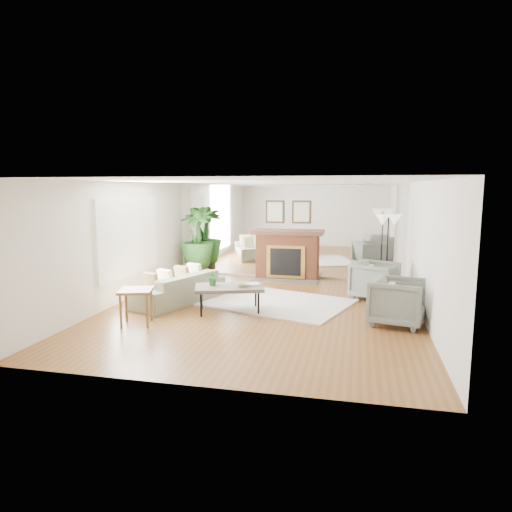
% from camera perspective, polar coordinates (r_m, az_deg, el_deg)
% --- Properties ---
extents(ground, '(7.00, 7.00, 0.00)m').
position_cam_1_polar(ground, '(8.94, 0.58, -6.88)').
color(ground, brown).
rests_on(ground, ground).
extents(wall_left, '(0.02, 7.00, 2.50)m').
position_cam_1_polar(wall_left, '(9.76, -16.84, 1.54)').
color(wall_left, silver).
rests_on(wall_left, ground).
extents(wall_right, '(0.02, 7.00, 2.50)m').
position_cam_1_polar(wall_right, '(8.58, 20.51, 0.45)').
color(wall_right, silver).
rests_on(wall_right, ground).
extents(wall_back, '(6.00, 0.02, 2.50)m').
position_cam_1_polar(wall_back, '(12.10, 4.07, 3.17)').
color(wall_back, silver).
rests_on(wall_back, ground).
extents(mirror_panel, '(5.40, 0.04, 2.40)m').
position_cam_1_polar(mirror_panel, '(12.08, 4.06, 3.16)').
color(mirror_panel, silver).
rests_on(mirror_panel, wall_back).
extents(window_panel, '(0.04, 2.40, 1.50)m').
position_cam_1_polar(window_panel, '(10.08, -15.60, 2.38)').
color(window_panel, '#B2E09E').
rests_on(window_panel, wall_left).
extents(fireplace, '(1.85, 0.83, 2.05)m').
position_cam_1_polar(fireplace, '(11.94, 3.88, 0.25)').
color(fireplace, brown).
rests_on(fireplace, ground).
extents(area_rug, '(3.45, 2.91, 0.03)m').
position_cam_1_polar(area_rug, '(9.56, 2.29, -5.76)').
color(area_rug, white).
rests_on(area_rug, ground).
extents(coffee_table, '(1.46, 1.12, 0.51)m').
position_cam_1_polar(coffee_table, '(8.75, -3.36, -4.04)').
color(coffee_table, '#5C5348').
rests_on(coffee_table, ground).
extents(sofa, '(1.54, 2.30, 0.63)m').
position_cam_1_polar(sofa, '(9.62, -9.66, -3.97)').
color(sofa, gray).
rests_on(sofa, ground).
extents(armchair_back, '(1.15, 1.14, 0.81)m').
position_cam_1_polar(armchair_back, '(10.13, 14.64, -2.96)').
color(armchair_back, slate).
rests_on(armchair_back, ground).
extents(armchair_front, '(1.08, 1.06, 0.82)m').
position_cam_1_polar(armchair_front, '(8.35, 17.29, -5.47)').
color(armchair_front, slate).
rests_on(armchair_front, ground).
extents(side_table, '(0.69, 0.69, 0.63)m').
position_cam_1_polar(side_table, '(8.21, -14.78, -4.74)').
color(side_table, brown).
rests_on(side_table, ground).
extents(potted_ficus, '(1.00, 1.00, 1.87)m').
position_cam_1_polar(potted_ficus, '(12.35, -7.36, 2.07)').
color(potted_ficus, black).
rests_on(potted_ficus, ground).
extents(floor_lamp, '(0.58, 0.32, 1.79)m').
position_cam_1_polar(floor_lamp, '(10.66, 16.20, 3.62)').
color(floor_lamp, black).
rests_on(floor_lamp, ground).
extents(tabletop_plant, '(0.30, 0.27, 0.29)m').
position_cam_1_polar(tabletop_plant, '(8.80, -5.40, -2.75)').
color(tabletop_plant, '#2D6625').
rests_on(tabletop_plant, coffee_table).
extents(fruit_bowl, '(0.28, 0.28, 0.07)m').
position_cam_1_polar(fruit_bowl, '(8.70, -1.70, -3.60)').
color(fruit_bowl, brown).
rests_on(fruit_bowl, coffee_table).
extents(book, '(0.31, 0.33, 0.02)m').
position_cam_1_polar(book, '(8.85, -0.87, -3.54)').
color(book, brown).
rests_on(book, coffee_table).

